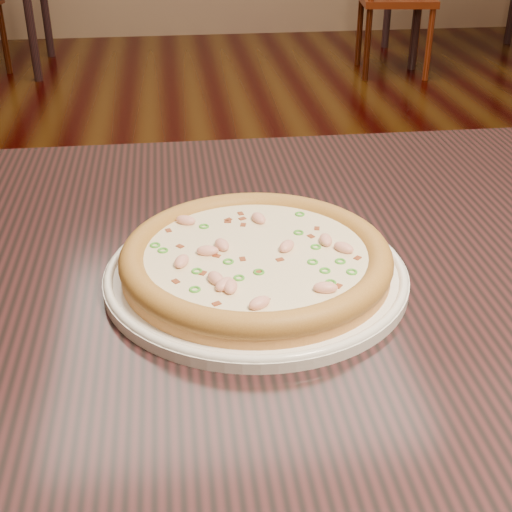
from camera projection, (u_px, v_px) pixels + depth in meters
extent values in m
plane|color=black|center=(321.00, 508.00, 1.45)|extent=(9.00, 9.00, 0.00)
cube|color=black|center=(351.00, 266.00, 0.85)|extent=(1.20, 0.80, 0.04)
cylinder|color=white|center=(256.00, 275.00, 0.78)|extent=(0.33, 0.33, 0.01)
torus|color=white|center=(256.00, 270.00, 0.78)|extent=(0.33, 0.33, 0.01)
cylinder|color=tan|center=(256.00, 263.00, 0.77)|extent=(0.29, 0.29, 0.02)
torus|color=#B2853D|center=(256.00, 256.00, 0.77)|extent=(0.29, 0.29, 0.03)
cylinder|color=beige|center=(256.00, 254.00, 0.77)|extent=(0.24, 0.24, 0.00)
ellipsoid|color=#F2B29E|center=(186.00, 220.00, 0.82)|extent=(0.03, 0.02, 0.01)
ellipsoid|color=#F2B29E|center=(222.00, 245.00, 0.77)|extent=(0.02, 0.03, 0.01)
ellipsoid|color=#F2B29E|center=(344.00, 248.00, 0.77)|extent=(0.03, 0.03, 0.01)
ellipsoid|color=#F2B29E|center=(182.00, 261.00, 0.74)|extent=(0.02, 0.03, 0.01)
ellipsoid|color=#F2B29E|center=(287.00, 246.00, 0.77)|extent=(0.03, 0.03, 0.01)
ellipsoid|color=#F2B29E|center=(208.00, 251.00, 0.76)|extent=(0.03, 0.02, 0.01)
ellipsoid|color=#F2B29E|center=(325.00, 288.00, 0.69)|extent=(0.03, 0.02, 0.01)
ellipsoid|color=#F2B29E|center=(230.00, 286.00, 0.70)|extent=(0.02, 0.03, 0.01)
ellipsoid|color=#F2B29E|center=(259.00, 218.00, 0.83)|extent=(0.02, 0.03, 0.01)
ellipsoid|color=#F2B29E|center=(259.00, 303.00, 0.67)|extent=(0.03, 0.03, 0.01)
ellipsoid|color=#F2B29E|center=(224.00, 284.00, 0.70)|extent=(0.03, 0.03, 0.01)
ellipsoid|color=#F2B29E|center=(326.00, 240.00, 0.78)|extent=(0.02, 0.02, 0.01)
ellipsoid|color=#F2B29E|center=(216.00, 278.00, 0.71)|extent=(0.02, 0.03, 0.01)
cube|color=maroon|center=(311.00, 237.00, 0.80)|extent=(0.01, 0.01, 0.00)
cube|color=maroon|center=(280.00, 260.00, 0.75)|extent=(0.01, 0.01, 0.00)
cube|color=maroon|center=(257.00, 273.00, 0.73)|extent=(0.01, 0.01, 0.00)
cube|color=maroon|center=(176.00, 282.00, 0.71)|extent=(0.01, 0.01, 0.00)
cube|color=maroon|center=(228.00, 220.00, 0.83)|extent=(0.01, 0.01, 0.00)
cube|color=maroon|center=(338.00, 287.00, 0.70)|extent=(0.01, 0.01, 0.00)
cube|color=maroon|center=(228.00, 222.00, 0.83)|extent=(0.01, 0.01, 0.00)
cube|color=maroon|center=(242.00, 219.00, 0.84)|extent=(0.01, 0.01, 0.00)
cube|color=maroon|center=(169.00, 231.00, 0.81)|extent=(0.01, 0.01, 0.00)
cube|color=maroon|center=(317.00, 229.00, 0.81)|extent=(0.01, 0.01, 0.00)
cube|color=maroon|center=(217.00, 304.00, 0.68)|extent=(0.01, 0.01, 0.00)
cube|color=maroon|center=(203.00, 274.00, 0.73)|extent=(0.01, 0.01, 0.00)
cube|color=maroon|center=(180.00, 247.00, 0.78)|extent=(0.01, 0.01, 0.00)
cube|color=maroon|center=(243.00, 260.00, 0.75)|extent=(0.01, 0.01, 0.00)
cube|color=maroon|center=(357.00, 259.00, 0.75)|extent=(0.01, 0.01, 0.00)
cube|color=maroon|center=(241.00, 214.00, 0.85)|extent=(0.01, 0.01, 0.00)
cube|color=maroon|center=(217.00, 257.00, 0.76)|extent=(0.01, 0.01, 0.00)
cube|color=maroon|center=(243.00, 225.00, 0.82)|extent=(0.01, 0.01, 0.00)
cube|color=maroon|center=(266.00, 299.00, 0.68)|extent=(0.01, 0.01, 0.00)
torus|color=green|center=(325.00, 271.00, 0.73)|extent=(0.01, 0.01, 0.00)
torus|color=green|center=(195.00, 289.00, 0.70)|extent=(0.02, 0.02, 0.00)
torus|color=green|center=(239.00, 278.00, 0.72)|extent=(0.02, 0.02, 0.00)
torus|color=green|center=(352.00, 272.00, 0.73)|extent=(0.01, 0.01, 0.00)
torus|color=green|center=(313.00, 262.00, 0.74)|extent=(0.02, 0.02, 0.00)
torus|color=green|center=(316.00, 247.00, 0.77)|extent=(0.02, 0.02, 0.00)
torus|color=green|center=(259.00, 272.00, 0.73)|extent=(0.02, 0.02, 0.00)
torus|color=green|center=(163.00, 250.00, 0.77)|extent=(0.01, 0.01, 0.00)
torus|color=green|center=(228.00, 262.00, 0.75)|extent=(0.02, 0.02, 0.00)
torus|color=green|center=(300.00, 214.00, 0.84)|extent=(0.02, 0.02, 0.00)
torus|color=green|center=(155.00, 245.00, 0.78)|extent=(0.01, 0.01, 0.00)
torus|color=green|center=(331.00, 283.00, 0.71)|extent=(0.01, 0.01, 0.00)
torus|color=green|center=(340.00, 261.00, 0.75)|extent=(0.02, 0.02, 0.00)
torus|color=green|center=(299.00, 233.00, 0.80)|extent=(0.02, 0.02, 0.00)
torus|color=green|center=(197.00, 271.00, 0.73)|extent=(0.01, 0.01, 0.00)
torus|color=green|center=(204.00, 226.00, 0.82)|extent=(0.01, 0.01, 0.00)
cylinder|color=black|center=(30.00, 19.00, 4.07)|extent=(0.05, 0.05, 0.71)
cylinder|color=black|center=(44.00, 1.00, 4.59)|extent=(0.05, 0.05, 0.71)
cylinder|color=black|center=(417.00, 10.00, 4.30)|extent=(0.05, 0.05, 0.71)
cylinder|color=#531B05|center=(4.00, 39.00, 4.29)|extent=(0.04, 0.04, 0.41)
cylinder|color=#531B05|center=(429.00, 45.00, 4.15)|extent=(0.04, 0.04, 0.41)
cylinder|color=#531B05|center=(417.00, 32.00, 4.47)|extent=(0.04, 0.04, 0.41)
cylinder|color=#531B05|center=(367.00, 45.00, 4.15)|extent=(0.04, 0.04, 0.41)
cylinder|color=#531B05|center=(359.00, 32.00, 4.47)|extent=(0.04, 0.04, 0.41)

